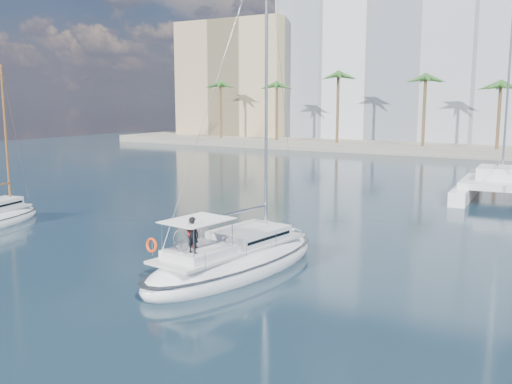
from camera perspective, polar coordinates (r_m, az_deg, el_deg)
The scene contains 9 objects.
ground at distance 30.56m, azimuth -3.00°, elevation -5.46°, with size 160.00×160.00×0.00m, color black.
quay at distance 87.41m, azimuth 19.86°, elevation 4.00°, with size 120.00×14.00×1.20m, color gray.
building_modern at distance 101.81m, azimuth 14.83°, elevation 12.45°, with size 42.00×16.00×28.00m, color silver.
building_tan_left at distance 110.37m, azimuth -1.25°, elevation 10.92°, with size 22.00×14.00×22.00m, color tan.
palm_left at distance 95.94m, azimuth -0.99°, elevation 10.75°, with size 3.60×3.60×12.30m.
palm_centre at distance 83.23m, azimuth 19.69°, elevation 10.45°, with size 3.60×3.60×12.30m.
main_sloop at distance 26.03m, azimuth -2.12°, elevation -6.90°, with size 4.92×11.31×16.25m.
catamaran at distance 48.91m, azimuth 23.17°, elevation 0.73°, with size 6.67×12.28×17.44m.
seagull at distance 33.12m, azimuth 3.79°, elevation -3.77°, with size 1.00×0.43×0.18m.
Camera 1 is at (16.48, -24.55, 7.74)m, focal length 40.00 mm.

